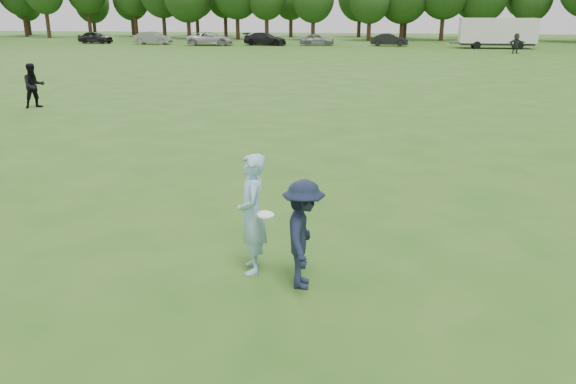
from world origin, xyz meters
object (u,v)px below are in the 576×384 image
at_px(car_d, 265,39).
at_px(car_e, 317,39).
at_px(thrower, 252,214).
at_px(cargo_trailer, 498,32).
at_px(car_f, 389,40).
at_px(car_b, 153,38).
at_px(car_c, 210,39).
at_px(player_far_d, 516,43).
at_px(defender, 303,234).
at_px(car_a, 95,37).
at_px(player_far_a, 34,86).

bearing_deg(car_d, car_e, -76.35).
xyz_separation_m(thrower, cargo_trailer, (13.69, 58.35, 0.81)).
distance_m(car_f, cargo_trailer, 11.86).
bearing_deg(thrower, car_b, -171.85).
relative_size(car_c, car_d, 1.08).
xyz_separation_m(thrower, player_far_d, (14.23, 50.95, -0.02)).
relative_size(defender, cargo_trailer, 0.19).
distance_m(car_c, car_d, 6.55).
bearing_deg(car_a, cargo_trailer, -84.73).
height_order(car_b, car_e, car_b).
xyz_separation_m(defender, player_far_a, (-13.75, 14.34, 0.10)).
bearing_deg(car_e, player_far_a, 167.20).
distance_m(defender, car_c, 62.12).
relative_size(car_b, car_c, 0.83).
bearing_deg(player_far_d, player_far_a, -151.17).
xyz_separation_m(player_far_d, car_c, (-33.15, 7.55, -0.18)).
xyz_separation_m(player_far_d, cargo_trailer, (-0.54, 7.40, 0.82)).
distance_m(thrower, car_d, 61.01).
xyz_separation_m(defender, car_b, (-27.39, 59.72, -0.08)).
bearing_deg(car_f, car_a, 90.98).
bearing_deg(car_e, defender, -178.04).
height_order(car_e, cargo_trailer, cargo_trailer).
height_order(defender, car_a, defender).
bearing_deg(car_a, car_f, -81.66).
distance_m(car_b, car_f, 28.68).
bearing_deg(car_e, car_d, 91.98).
bearing_deg(defender, thrower, 61.46).
xyz_separation_m(car_a, car_e, (28.10, 0.40, -0.04)).
bearing_deg(cargo_trailer, car_b, 178.60).
bearing_deg(car_d, defender, -160.61).
xyz_separation_m(car_b, car_e, (20.17, 1.11, -0.06)).
bearing_deg(thrower, cargo_trailer, 150.86).
height_order(player_far_a, player_far_d, player_far_d).
xyz_separation_m(player_far_a, player_far_d, (27.11, 36.99, 0.01)).
bearing_deg(player_far_d, defender, -129.52).
bearing_deg(player_far_d, car_b, 143.44).
bearing_deg(car_b, thrower, -158.05).
distance_m(car_b, car_d, 14.04).
relative_size(player_far_a, car_a, 0.43).
bearing_deg(player_far_d, car_e, 130.31).
relative_size(car_b, car_d, 0.90).
xyz_separation_m(car_d, car_f, (14.61, 1.00, -0.03)).
distance_m(player_far_a, car_b, 47.38).
bearing_deg(defender, car_b, 19.84).
height_order(player_far_d, car_c, player_far_d).
xyz_separation_m(defender, car_e, (-7.22, 60.83, -0.14)).
bearing_deg(car_e, car_f, -92.98).
xyz_separation_m(player_far_d, car_f, (-12.11, 9.76, -0.24)).
distance_m(thrower, car_f, 60.76).
distance_m(defender, cargo_trailer, 60.13).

